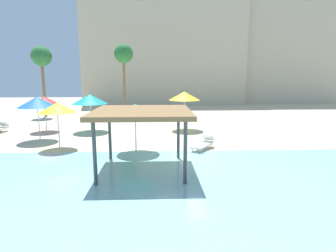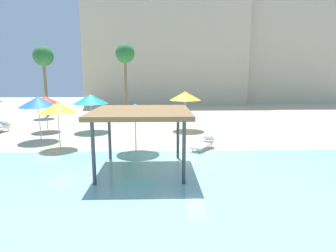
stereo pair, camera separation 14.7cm
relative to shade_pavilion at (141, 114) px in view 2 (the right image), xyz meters
The scene contains 15 objects.
ground_plane 3.25m from the shade_pavilion, 38.05° to the left, with size 80.00×80.00×0.00m, color beige.
lagoon_water 4.89m from the shade_pavilion, 66.29° to the right, with size 44.00×13.50×0.04m, color #8CC6CC.
shade_pavilion is the anchor object (origin of this frame).
beach_umbrella_red_0 11.51m from the shade_pavilion, 130.14° to the left, with size 1.99×1.99×2.52m.
beach_umbrella_teal_2 2.94m from the shade_pavilion, 99.84° to the left, with size 2.16×2.16×2.55m.
beach_umbrella_yellow_3 6.12m from the shade_pavilion, 141.39° to the left, with size 1.97×1.97×2.54m.
beach_umbrella_yellow_4 9.34m from the shade_pavilion, 73.66° to the left, with size 2.29×2.29×2.83m.
beach_umbrella_blue_5 8.86m from the shade_pavilion, 138.87° to the left, with size 2.29×2.29×2.71m.
beach_umbrella_teal_6 9.56m from the shade_pavilion, 115.81° to the left, with size 2.49×2.49×2.68m.
lounge_chair_0 13.59m from the shade_pavilion, 141.92° to the left, with size 0.84×1.96×0.74m.
lounge_chair_1 5.04m from the shade_pavilion, 46.53° to the left, with size 1.54×1.92×0.74m.
palm_tree_0 19.70m from the shade_pavilion, 122.42° to the left, with size 1.90×1.90×6.77m.
palm_tree_1 17.86m from the shade_pavilion, 98.80° to the left, with size 1.90×1.90×7.11m.
hotel_block_0 31.99m from the shade_pavilion, 86.95° to the left, with size 22.15×10.63×15.77m, color beige.
hotel_block_1 37.02m from the shade_pavilion, 62.29° to the left, with size 19.22×9.73×17.89m, color beige.
Camera 2 is at (-0.96, -12.58, 3.95)m, focal length 29.51 mm.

